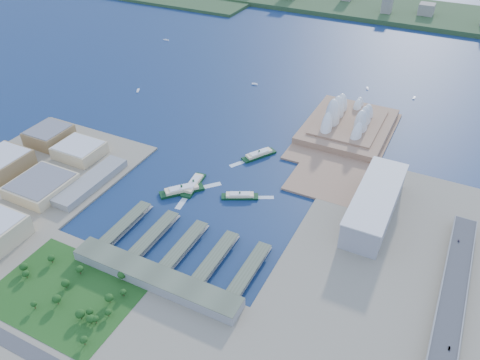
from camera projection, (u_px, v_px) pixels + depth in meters
The scene contains 24 objects.
ground at pixel (207, 208), 604.50m from camera, with size 3000.00×3000.00×0.00m, color #10254E.
west_land at pixel (4, 198), 618.89m from camera, with size 220.00×390.00×3.00m, color gray.
south_land at pixel (98, 330), 451.76m from camera, with size 720.00×180.00×3.00m, color gray.
east_land at pixel (385, 302), 479.92m from camera, with size 240.00×500.00×3.00m, color gray.
peninsula at pixel (346, 135), 752.43m from camera, with size 135.00×220.00×3.00m, color #967052.
far_shore at pixel (382, 9), 1309.68m from camera, with size 2200.00×260.00×12.00m, color #2D4926.
opera_house at pixel (350, 113), 749.92m from camera, with size 134.00×180.00×58.00m, color white, non-canonical shape.
toaster_building at pixel (375, 204), 579.20m from camera, with size 45.00×155.00×35.00m, color gray.
expressway at pixel (447, 327), 446.44m from camera, with size 26.00×340.00×11.85m, color gray, non-canonical shape.
west_buildings at pixel (21, 176), 635.40m from camera, with size 200.00×280.00×27.00m, color olive, non-canonical shape.
ferry_wharves at pixel (185, 245), 542.43m from camera, with size 184.00×90.00×9.30m, color #4F5842, non-canonical shape.
terminal_building at pixel (155, 278), 496.13m from camera, with size 200.00×28.00×12.00m, color gray.
park at pixel (64, 288), 482.54m from camera, with size 150.00×110.00×16.00m, color #194714, non-canonical shape.
ferry_a at pixel (193, 183), 640.21m from camera, with size 14.43×56.69×10.72m, color #0D3415, non-canonical shape.
ferry_b at pixel (259, 153), 701.74m from camera, with size 14.07×55.28×10.45m, color #0D3415, non-canonical shape.
ferry_c at pixel (182, 189), 629.45m from camera, with size 15.30×60.13×11.37m, color #0D3415, non-canonical shape.
ferry_d at pixel (240, 195), 620.33m from camera, with size 12.48×49.03×9.27m, color #0D3415, non-canonical shape.
boat_a at pixel (138, 90), 888.79m from camera, with size 3.65×14.58×2.81m, color white, non-canonical shape.
boat_b at pixel (255, 84), 912.04m from camera, with size 4.01×11.46×3.09m, color white, non-canonical shape.
boat_c at pixel (414, 98), 863.08m from camera, with size 3.32×11.40×2.56m, color white, non-canonical shape.
boat_d at pixel (166, 40), 1116.43m from camera, with size 3.18×14.55×2.45m, color white, non-canonical shape.
boat_e at pixel (367, 88), 896.48m from camera, with size 3.50×11.01×2.70m, color white, non-canonical shape.
car_b at pixel (449, 348), 419.72m from camera, with size 1.51×4.32×1.42m, color slate.
car_c at pixel (459, 241), 533.03m from camera, with size 1.93×4.75×1.38m, color slate.
Camera 1 is at (249.06, -398.63, 384.28)m, focal length 35.00 mm.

